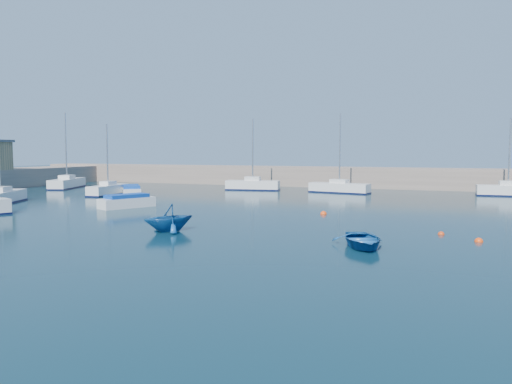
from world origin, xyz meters
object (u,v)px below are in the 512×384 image
(motorboat_1, at_px, (127,201))
(sailboat_2, at_px, (0,197))
(motorboat_2, at_px, (131,190))
(dinghy_left, at_px, (169,218))
(sailboat_4, at_px, (67,183))
(sailboat_3, at_px, (108,189))
(dinghy_center, at_px, (362,240))
(sailboat_5, at_px, (253,185))
(sailboat_6, at_px, (339,187))
(sailboat_7, at_px, (508,190))

(motorboat_1, bearing_deg, sailboat_2, -148.33)
(motorboat_2, relative_size, dinghy_left, 1.64)
(sailboat_2, height_order, motorboat_2, sailboat_2)
(sailboat_4, bearing_deg, sailboat_3, -48.73)
(motorboat_1, bearing_deg, dinghy_center, -0.84)
(sailboat_2, height_order, sailboat_5, sailboat_2)
(sailboat_4, distance_m, dinghy_left, 38.74)
(motorboat_2, xyz_separation_m, dinghy_center, (28.08, -20.79, -0.11))
(sailboat_3, height_order, sailboat_5, sailboat_5)
(motorboat_2, height_order, dinghy_left, dinghy_left)
(motorboat_2, relative_size, dinghy_center, 1.40)
(dinghy_center, bearing_deg, sailboat_6, 81.98)
(sailboat_5, xyz_separation_m, sailboat_7, (28.01, 2.14, -0.01))
(sailboat_3, distance_m, motorboat_1, 12.86)
(motorboat_1, height_order, dinghy_left, dinghy_left)
(sailboat_7, bearing_deg, sailboat_3, 105.98)
(dinghy_left, bearing_deg, sailboat_2, -166.56)
(sailboat_6, relative_size, motorboat_1, 1.82)
(sailboat_6, bearing_deg, dinghy_left, -177.38)
(sailboat_2, distance_m, sailboat_7, 50.25)
(dinghy_center, bearing_deg, dinghy_left, 154.35)
(sailboat_6, xyz_separation_m, motorboat_1, (-13.83, -20.88, -0.07))
(motorboat_1, xyz_separation_m, motorboat_2, (-6.84, 10.44, -0.05))
(sailboat_6, distance_m, dinghy_center, 32.10)
(motorboat_2, bearing_deg, dinghy_left, -88.00)
(sailboat_6, bearing_deg, motorboat_2, 127.22)
(sailboat_6, distance_m, dinghy_left, 30.64)
(sailboat_2, height_order, sailboat_7, sailboat_2)
(sailboat_5, distance_m, sailboat_6, 10.60)
(motorboat_1, bearing_deg, sailboat_6, 81.62)
(motorboat_2, bearing_deg, sailboat_6, -10.87)
(sailboat_2, distance_m, sailboat_5, 27.46)
(sailboat_3, height_order, dinghy_left, sailboat_3)
(sailboat_6, bearing_deg, sailboat_3, 127.50)
(sailboat_3, relative_size, dinghy_center, 2.10)
(sailboat_3, height_order, sailboat_4, sailboat_4)
(sailboat_2, height_order, dinghy_left, sailboat_2)
(sailboat_2, bearing_deg, dinghy_left, -43.21)
(dinghy_center, height_order, dinghy_left, dinghy_left)
(dinghy_center, bearing_deg, sailboat_5, 98.51)
(sailboat_7, bearing_deg, motorboat_1, 123.42)
(motorboat_2, xyz_separation_m, dinghy_left, (16.52, -19.92, 0.33))
(sailboat_2, xyz_separation_m, sailboat_6, (26.41, 22.32, 0.00))
(sailboat_3, distance_m, sailboat_5, 16.93)
(dinghy_left, bearing_deg, sailboat_4, 173.25)
(sailboat_6, xyz_separation_m, sailboat_7, (17.42, 2.26, 0.03))
(motorboat_2, bearing_deg, sailboat_3, 172.14)
(sailboat_3, relative_size, sailboat_7, 0.94)
(sailboat_3, relative_size, sailboat_6, 0.85)
(sailboat_5, relative_size, motorboat_2, 1.68)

